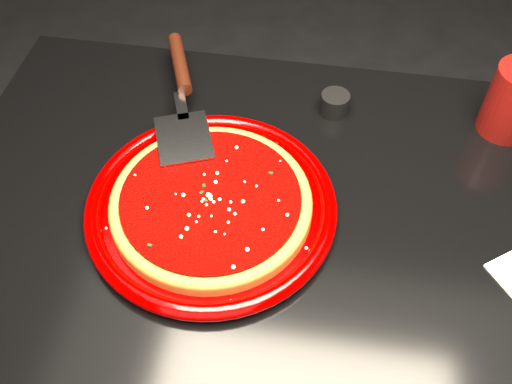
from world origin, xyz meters
TOP-DOWN VIEW (x-y plane):
  - table at (0.00, 0.00)m, footprint 1.20×0.80m
  - plate at (-0.19, 0.04)m, footprint 0.43×0.43m
  - pizza_crust at (-0.19, 0.04)m, footprint 0.34×0.34m
  - pizza_crust_rim at (-0.19, 0.04)m, footprint 0.34×0.34m
  - pizza_sauce at (-0.19, 0.04)m, footprint 0.30×0.30m
  - parmesan_dusting at (-0.19, 0.04)m, footprint 0.25×0.25m
  - basil_flecks at (-0.19, 0.04)m, footprint 0.23×0.23m
  - pizza_server at (-0.27, 0.23)m, footprint 0.22×0.36m
  - ramekin at (-0.03, 0.28)m, footprint 0.06×0.06m

SIDE VIEW (x-z plane):
  - table at x=0.00m, z-range 0.00..0.75m
  - plate at x=-0.19m, z-range 0.75..0.78m
  - pizza_crust at x=-0.19m, z-range 0.76..0.77m
  - ramekin at x=-0.03m, z-range 0.75..0.79m
  - pizza_crust_rim at x=-0.19m, z-range 0.77..0.78m
  - pizza_sauce at x=-0.19m, z-range 0.77..0.79m
  - basil_flecks at x=-0.19m, z-range 0.78..0.79m
  - parmesan_dusting at x=-0.19m, z-range 0.78..0.79m
  - pizza_server at x=-0.27m, z-range 0.78..0.81m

